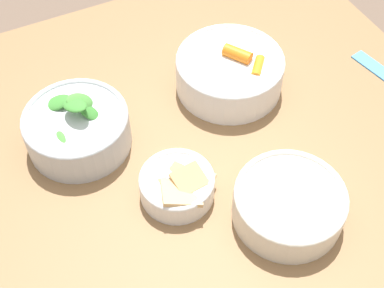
{
  "coord_description": "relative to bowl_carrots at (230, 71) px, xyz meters",
  "views": [
    {
      "loc": [
        0.41,
        -0.26,
        1.46
      ],
      "look_at": [
        -0.07,
        -0.02,
        0.78
      ],
      "focal_mm": 50.0,
      "sensor_mm": 36.0,
      "label": 1
    }
  ],
  "objects": [
    {
      "name": "dining_table",
      "position": [
        0.18,
        -0.11,
        -0.16
      ],
      "size": [
        1.03,
        0.92,
        0.75
      ],
      "color": "olive",
      "rests_on": "ground_plane"
    },
    {
      "name": "bowl_beans_hotdog",
      "position": [
        0.28,
        -0.05,
        -0.01
      ],
      "size": [
        0.17,
        0.17,
        0.06
      ],
      "color": "silver",
      "rests_on": "dining_table"
    },
    {
      "name": "bowl_cookies",
      "position": [
        0.17,
        -0.18,
        -0.01
      ],
      "size": [
        0.12,
        0.12,
        0.05
      ],
      "color": "white",
      "rests_on": "dining_table"
    },
    {
      "name": "bowl_greens",
      "position": [
        0.01,
        -0.29,
        0.0
      ],
      "size": [
        0.17,
        0.17,
        0.1
      ],
      "color": "silver",
      "rests_on": "dining_table"
    },
    {
      "name": "bowl_carrots",
      "position": [
        0.0,
        0.0,
        0.0
      ],
      "size": [
        0.19,
        0.19,
        0.08
      ],
      "color": "white",
      "rests_on": "dining_table"
    }
  ]
}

